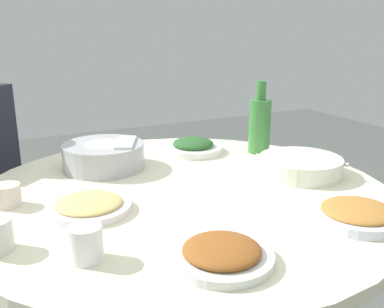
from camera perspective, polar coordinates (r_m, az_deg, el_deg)
The scene contains 10 objects.
round_dining_table at distance 1.33m, azimuth -1.14°, elevation -10.06°, with size 1.20×1.20×0.77m.
rice_bowl at distance 1.48m, azimuth -11.29°, elevation -0.16°, with size 0.27×0.27×0.09m.
soup_bowl at distance 1.44m, azimuth 13.78°, elevation -1.54°, with size 0.26×0.26×0.06m.
dish_tofu_braise at distance 1.15m, azimuth 20.56°, elevation -7.19°, with size 0.22×0.22×0.04m.
dish_stirfry at distance 0.91m, azimuth 3.86°, elevation -12.68°, with size 0.21×0.21×0.04m.
dish_noodles at distance 1.16m, azimuth -13.12°, elevation -6.47°, with size 0.21×0.21×0.04m.
dish_greens at distance 1.64m, azimuth 0.15°, elevation 0.97°, with size 0.22×0.22×0.05m.
green_bottle at distance 1.64m, azimuth 8.72°, elevation 3.84°, with size 0.08×0.08×0.26m.
tea_cup_far at distance 1.25m, azimuth -22.76°, elevation -4.94°, with size 0.07×0.07×0.06m, color beige.
tea_cup_side at distance 0.93m, azimuth -13.56°, elevation -11.12°, with size 0.07×0.07×0.07m, color white.
Camera 1 is at (1.07, -0.51, 1.23)m, focal length 41.36 mm.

